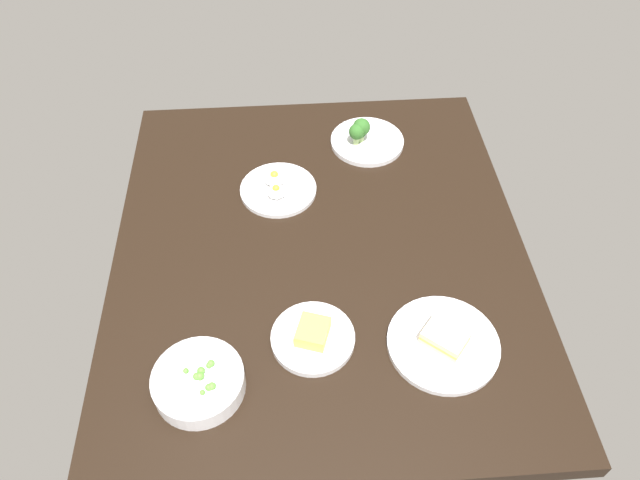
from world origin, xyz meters
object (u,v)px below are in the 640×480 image
object	(u,v)px
plate_sandwich	(443,342)
plate_eggs	(278,188)
plate_broccoli	(365,138)
plate_cheese	(313,337)
bowl_peas	(199,381)

from	to	relation	value
plate_sandwich	plate_eggs	bearing A→B (deg)	-145.65
plate_eggs	plate_broccoli	xyz separation A→B (cm)	(-16.90, 24.10, 1.01)
plate_sandwich	plate_cheese	world-z (taller)	plate_cheese
plate_sandwich	plate_cheese	distance (cm)	26.44
bowl_peas	plate_cheese	size ratio (longest dim) A/B	1.03
bowl_peas	plate_broccoli	xyz separation A→B (cm)	(-70.29, 40.30, -0.37)
bowl_peas	plate_eggs	size ratio (longest dim) A/B	0.92
bowl_peas	plate_eggs	bearing A→B (deg)	163.12
plate_broccoli	plate_eggs	bearing A→B (deg)	-54.97
plate_eggs	plate_sandwich	xyz separation A→B (cm)	(47.38, 32.38, 0.03)
plate_broccoli	plate_sandwich	size ratio (longest dim) A/B	0.87
bowl_peas	plate_eggs	distance (cm)	55.81
plate_eggs	plate_sandwich	bearing A→B (deg)	34.35
bowl_peas	plate_broccoli	bearing A→B (deg)	150.17
bowl_peas	plate_sandwich	size ratio (longest dim) A/B	0.78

